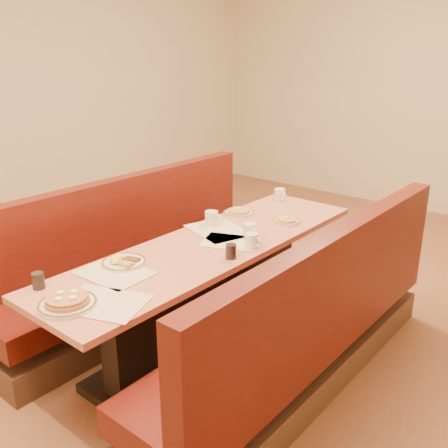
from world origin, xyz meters
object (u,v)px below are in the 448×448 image
Objects in this scene: pancake_plate at (67,302)px; coffee_mug_d at (280,195)px; booth_left at (141,268)px; coffee_mug_b at (212,218)px; eggs_plate at (123,262)px; coffee_mug_c at (250,230)px; booth_right at (306,333)px; soda_tumbler_mid at (231,251)px; soda_tumbler_near at (38,281)px; coffee_mug_a at (252,240)px; diner_table at (212,295)px.

coffee_mug_d is at bearing 95.38° from pancake_plate.
booth_left is 18.65× the size of coffee_mug_b.
coffee_mug_c is at bearing 70.29° from eggs_plate.
coffee_mug_b is 1.10× the size of coffee_mug_c.
eggs_plate is (-0.92, -0.59, 0.40)m from booth_right.
soda_tumbler_mid is (0.43, 0.48, 0.03)m from eggs_plate.
soda_tumbler_near is (0.45, -1.08, 0.43)m from booth_left.
booth_right reaches higher than soda_tumbler_mid.
soda_tumbler_near is at bearing -133.21° from booth_right.
coffee_mug_a is 0.19m from coffee_mug_c.
pancake_plate is at bearing -98.40° from coffee_mug_a.
coffee_mug_d is at bearing 90.64° from eggs_plate.
pancake_plate is at bearing -3.11° from soda_tumbler_near.
booth_left is 20.58× the size of coffee_mug_c.
coffee_mug_b is 1.48× the size of soda_tumbler_near.
coffee_mug_d is at bearing 100.40° from diner_table.
soda_tumbler_mid is (0.25, 0.98, 0.02)m from pancake_plate.
coffee_mug_a is 0.22m from soda_tumbler_mid.
pancake_plate is 2.18× the size of coffee_mug_b.
diner_table is at bearing 72.73° from eggs_plate.
soda_tumbler_near is (-1.01, -1.08, 0.43)m from booth_right.
coffee_mug_b is 1.35m from soda_tumbler_near.
soda_tumbler_near is at bearing -118.78° from soda_tumbler_mid.
booth_right reaches higher than coffee_mug_d.
booth_left is 9.46× the size of eggs_plate.
booth_right is 0.66m from soda_tumbler_mid.
diner_table is 19.68× the size of coffee_mug_d.
coffee_mug_a is at bearing -32.72° from coffee_mug_c.
booth_right is at bearing 46.79° from soda_tumbler_near.
coffee_mug_c is at bearing 157.37° from booth_right.
booth_right is at bearing 0.00° from booth_left.
soda_tumbler_near reaches higher than diner_table.
coffee_mug_d is at bearing 64.21° from booth_left.
coffee_mug_b is 0.83m from coffee_mug_d.
soda_tumbler_near is (-0.08, -2.18, -0.01)m from coffee_mug_d.
coffee_mug_c is (-0.13, 0.15, 0.00)m from coffee_mug_a.
coffee_mug_a is 0.97× the size of coffee_mug_d.
coffee_mug_d reaches higher than eggs_plate.
coffee_mug_d is (-0.32, 0.84, 0.00)m from coffee_mug_c.
soda_tumbler_near is (-0.40, -1.33, -0.00)m from coffee_mug_c.
coffee_mug_b is at bearing 93.40° from eggs_plate.
booth_left is at bearing 173.51° from soda_tumbler_mid.
coffee_mug_c is at bearing -18.69° from coffee_mug_b.
eggs_plate is at bearing -46.94° from booth_left.
coffee_mug_b is at bearing -166.34° from coffee_mug_c.
coffee_mug_a is 0.51m from coffee_mug_b.
diner_table is 0.73m from booth_right.
soda_tumbler_mid is (0.45, -1.21, -0.01)m from coffee_mug_d.
coffee_mug_c is (0.35, -0.01, -0.00)m from coffee_mug_b.
booth_right is 9.46× the size of eggs_plate.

